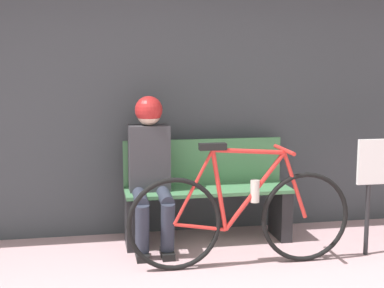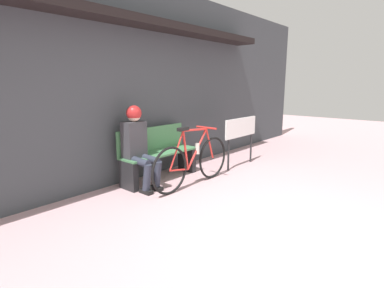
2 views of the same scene
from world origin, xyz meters
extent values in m
cube|color=#3D4247|center=(0.00, 2.61, 1.60)|extent=(12.00, 0.12, 3.20)
cube|color=#477F51|center=(0.48, 2.19, 0.46)|extent=(1.42, 0.42, 0.03)
cube|color=#477F51|center=(0.48, 2.39, 0.67)|extent=(1.42, 0.03, 0.40)
cube|color=#232326|center=(-0.18, 2.19, 0.22)|extent=(0.10, 0.36, 0.44)
cube|color=#232326|center=(1.14, 2.19, 0.22)|extent=(0.10, 0.36, 0.44)
torus|color=black|center=(0.10, 1.59, 0.35)|extent=(0.71, 0.04, 0.71)
torus|color=black|center=(1.12, 1.59, 0.35)|extent=(0.71, 0.04, 0.71)
cylinder|color=red|center=(0.66, 1.59, 0.88)|extent=(0.55, 0.03, 0.07)
cylinder|color=red|center=(0.71, 1.59, 0.58)|extent=(0.48, 0.03, 0.60)
cylinder|color=red|center=(0.44, 1.59, 0.60)|extent=(0.14, 0.03, 0.62)
cylinder|color=red|center=(0.29, 1.59, 0.32)|extent=(0.39, 0.03, 0.09)
cylinder|color=red|center=(0.24, 1.59, 0.63)|extent=(0.31, 0.02, 0.56)
cylinder|color=red|center=(1.03, 1.59, 0.61)|extent=(0.21, 0.03, 0.52)
cube|color=black|center=(0.39, 1.59, 0.93)|extent=(0.20, 0.07, 0.05)
cylinder|color=red|center=(0.94, 1.59, 0.89)|extent=(0.03, 0.40, 0.03)
cylinder|color=beige|center=(0.71, 1.59, 0.58)|extent=(0.07, 0.07, 0.17)
cylinder|color=#2D3342|center=(-0.12, 2.00, 0.46)|extent=(0.11, 0.39, 0.13)
cylinder|color=#2D3342|center=(-0.12, 1.84, 0.25)|extent=(0.11, 0.17, 0.41)
cube|color=black|center=(-0.12, 1.87, 0.03)|extent=(0.10, 0.22, 0.06)
cylinder|color=#2D3342|center=(0.08, 2.00, 0.46)|extent=(0.11, 0.39, 0.13)
cylinder|color=#2D3342|center=(0.08, 1.84, 0.25)|extent=(0.11, 0.17, 0.41)
cube|color=black|center=(0.08, 1.87, 0.03)|extent=(0.10, 0.22, 0.06)
cube|color=#38383D|center=(-0.02, 2.23, 0.75)|extent=(0.34, 0.22, 0.55)
sphere|color=beige|center=(-0.02, 2.21, 1.12)|extent=(0.20, 0.20, 0.20)
sphere|color=#B22323|center=(-0.02, 2.21, 1.15)|extent=(0.23, 0.23, 0.23)
cylinder|color=#232326|center=(1.67, 1.64, 0.29)|extent=(0.04, 0.04, 0.58)
camera|label=1|loc=(-0.47, -2.18, 1.52)|focal=50.00mm
camera|label=2|loc=(-2.82, -1.36, 1.58)|focal=28.00mm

